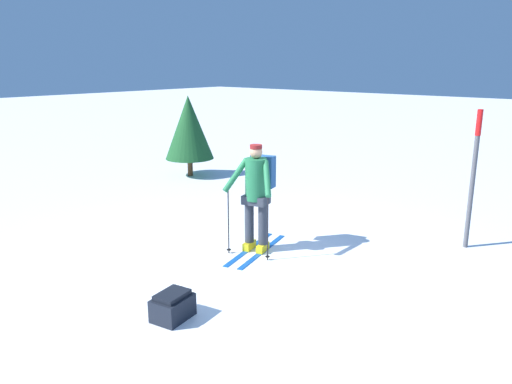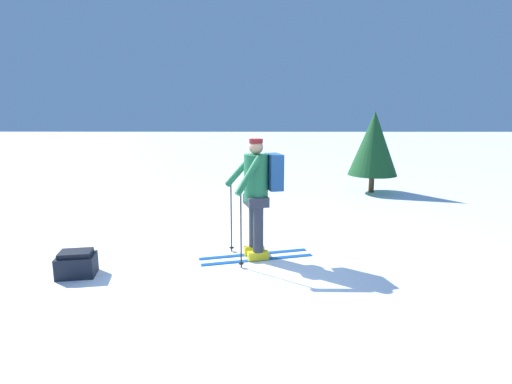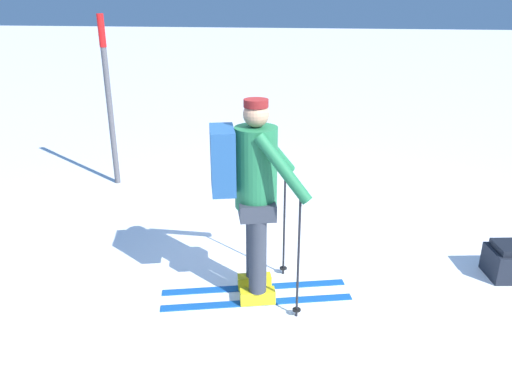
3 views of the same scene
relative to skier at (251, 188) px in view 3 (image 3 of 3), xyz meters
The scene contains 3 objects.
ground_plane 1.10m from the skier, 44.38° to the right, with size 80.00×80.00×0.00m, color white.
skier is the anchor object (origin of this frame).
trail_marker 3.49m from the skier, 42.35° to the left, with size 0.09×0.09×2.28m.
Camera 3 is at (-4.02, -0.32, 2.47)m, focal length 35.00 mm.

